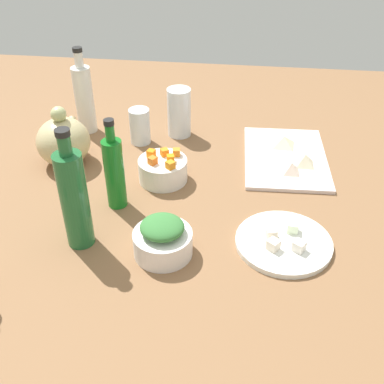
{
  "coord_description": "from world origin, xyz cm",
  "views": [
    {
      "loc": [
        -84.33,
        -10.63,
        68.42
      ],
      "look_at": [
        0.0,
        0.0,
        8.0
      ],
      "focal_mm": 43.6,
      "sensor_mm": 36.0,
      "label": 1
    }
  ],
  "objects_px": {
    "teapot": "(63,141)",
    "bottle_3": "(114,172)",
    "drinking_glass_0": "(179,112)",
    "bowl_carrots": "(163,170)",
    "bowl_greens": "(163,243)",
    "drinking_glass_1": "(140,126)",
    "plate_tofu": "(284,242)",
    "bottle_1": "(74,198)",
    "bottle_0": "(84,98)",
    "cutting_board": "(285,158)"
  },
  "relations": [
    {
      "from": "teapot",
      "to": "bottle_3",
      "type": "xyz_separation_m",
      "value": [
        -0.17,
        -0.18,
        0.03
      ]
    },
    {
      "from": "drinking_glass_0",
      "to": "bowl_carrots",
      "type": "bearing_deg",
      "value": 178.73
    },
    {
      "from": "bowl_carrots",
      "to": "bowl_greens",
      "type": "bearing_deg",
      "value": -169.94
    },
    {
      "from": "drinking_glass_1",
      "to": "bowl_carrots",
      "type": "bearing_deg",
      "value": -151.98
    },
    {
      "from": "bowl_carrots",
      "to": "drinking_glass_0",
      "type": "bearing_deg",
      "value": -1.27
    },
    {
      "from": "bottle_3",
      "to": "plate_tofu",
      "type": "bearing_deg",
      "value": -103.52
    },
    {
      "from": "bowl_greens",
      "to": "drinking_glass_0",
      "type": "relative_size",
      "value": 0.86
    },
    {
      "from": "teapot",
      "to": "bottle_1",
      "type": "distance_m",
      "value": 0.34
    },
    {
      "from": "teapot",
      "to": "bottle_0",
      "type": "xyz_separation_m",
      "value": [
        0.18,
        -0.0,
        0.04
      ]
    },
    {
      "from": "teapot",
      "to": "bottle_3",
      "type": "height_order",
      "value": "bottle_3"
    },
    {
      "from": "bowl_greens",
      "to": "teapot",
      "type": "relative_size",
      "value": 0.75
    },
    {
      "from": "cutting_board",
      "to": "plate_tofu",
      "type": "height_order",
      "value": "plate_tofu"
    },
    {
      "from": "bowl_carrots",
      "to": "drinking_glass_0",
      "type": "height_order",
      "value": "drinking_glass_0"
    },
    {
      "from": "cutting_board",
      "to": "drinking_glass_1",
      "type": "xyz_separation_m",
      "value": [
        0.04,
        0.41,
        0.05
      ]
    },
    {
      "from": "plate_tofu",
      "to": "bottle_1",
      "type": "distance_m",
      "value": 0.44
    },
    {
      "from": "drinking_glass_0",
      "to": "bottle_1",
      "type": "bearing_deg",
      "value": 164.72
    },
    {
      "from": "bowl_greens",
      "to": "bottle_3",
      "type": "xyz_separation_m",
      "value": [
        0.15,
        0.13,
        0.06
      ]
    },
    {
      "from": "teapot",
      "to": "bottle_1",
      "type": "relative_size",
      "value": 0.61
    },
    {
      "from": "plate_tofu",
      "to": "bowl_greens",
      "type": "relative_size",
      "value": 1.67
    },
    {
      "from": "drinking_glass_1",
      "to": "bowl_greens",
      "type": "bearing_deg",
      "value": -162.14
    },
    {
      "from": "bowl_greens",
      "to": "teapot",
      "type": "distance_m",
      "value": 0.45
    },
    {
      "from": "bowl_greens",
      "to": "bottle_3",
      "type": "relative_size",
      "value": 0.55
    },
    {
      "from": "plate_tofu",
      "to": "bottle_1",
      "type": "bearing_deg",
      "value": 95.75
    },
    {
      "from": "teapot",
      "to": "drinking_glass_1",
      "type": "distance_m",
      "value": 0.22
    },
    {
      "from": "bottle_3",
      "to": "drinking_glass_1",
      "type": "bearing_deg",
      "value": 1.94
    },
    {
      "from": "bottle_3",
      "to": "drinking_glass_0",
      "type": "height_order",
      "value": "bottle_3"
    },
    {
      "from": "cutting_board",
      "to": "drinking_glass_1",
      "type": "height_order",
      "value": "drinking_glass_1"
    },
    {
      "from": "teapot",
      "to": "drinking_glass_1",
      "type": "bearing_deg",
      "value": -52.48
    },
    {
      "from": "cutting_board",
      "to": "bowl_carrots",
      "type": "xyz_separation_m",
      "value": [
        -0.14,
        0.31,
        0.02
      ]
    },
    {
      "from": "bowl_greens",
      "to": "bottle_0",
      "type": "bearing_deg",
      "value": 32.23
    },
    {
      "from": "drinking_glass_0",
      "to": "cutting_board",
      "type": "bearing_deg",
      "value": -108.99
    },
    {
      "from": "bottle_0",
      "to": "bottle_1",
      "type": "relative_size",
      "value": 0.94
    },
    {
      "from": "bottle_1",
      "to": "drinking_glass_1",
      "type": "bearing_deg",
      "value": -4.25
    },
    {
      "from": "bowl_carrots",
      "to": "drinking_glass_1",
      "type": "bearing_deg",
      "value": 28.02
    },
    {
      "from": "cutting_board",
      "to": "plate_tofu",
      "type": "bearing_deg",
      "value": 177.3
    },
    {
      "from": "bottle_0",
      "to": "drinking_glass_1",
      "type": "relative_size",
      "value": 2.48
    },
    {
      "from": "bowl_carrots",
      "to": "bottle_0",
      "type": "xyz_separation_m",
      "value": [
        0.23,
        0.27,
        0.07
      ]
    },
    {
      "from": "bowl_greens",
      "to": "drinking_glass_0",
      "type": "xyz_separation_m",
      "value": [
        0.51,
        0.04,
        0.04
      ]
    },
    {
      "from": "bowl_greens",
      "to": "bowl_carrots",
      "type": "bearing_deg",
      "value": 10.06
    },
    {
      "from": "teapot",
      "to": "bowl_carrots",
      "type": "bearing_deg",
      "value": -100.71
    },
    {
      "from": "cutting_board",
      "to": "bottle_0",
      "type": "distance_m",
      "value": 0.59
    },
    {
      "from": "teapot",
      "to": "bowl_greens",
      "type": "bearing_deg",
      "value": -134.98
    },
    {
      "from": "teapot",
      "to": "drinking_glass_0",
      "type": "relative_size",
      "value": 1.14
    },
    {
      "from": "bowl_greens",
      "to": "bottle_3",
      "type": "height_order",
      "value": "bottle_3"
    },
    {
      "from": "bottle_1",
      "to": "plate_tofu",
      "type": "bearing_deg",
      "value": -84.25
    },
    {
      "from": "bottle_3",
      "to": "bottle_1",
      "type": "bearing_deg",
      "value": 162.34
    },
    {
      "from": "plate_tofu",
      "to": "teapot",
      "type": "bearing_deg",
      "value": 65.11
    },
    {
      "from": "plate_tofu",
      "to": "teapot",
      "type": "xyz_separation_m",
      "value": [
        0.26,
        0.56,
        0.06
      ]
    },
    {
      "from": "bowl_greens",
      "to": "bottle_1",
      "type": "height_order",
      "value": "bottle_1"
    },
    {
      "from": "drinking_glass_0",
      "to": "plate_tofu",
      "type": "bearing_deg",
      "value": -147.62
    }
  ]
}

